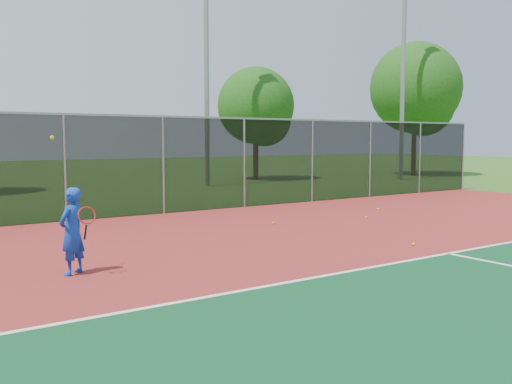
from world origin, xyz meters
The scene contains 11 objects.
court_apron centered at (0.00, 2.00, 0.01)m, with size 30.00×20.00×0.02m, color maroon.
fence_back centered at (0.00, 12.00, 1.56)m, with size 30.00×0.06×3.03m.
tennis_player centered at (-4.76, 5.56, 0.77)m, with size 0.65×0.72×2.37m.
practice_ball_0 centered at (6.11, 8.79, 0.06)m, with size 0.07×0.07×0.07m, color gold.
practice_ball_2 centered at (1.49, 8.25, 0.06)m, with size 0.07×0.07×0.07m, color gold.
practice_ball_3 centered at (2.12, 3.98, 0.06)m, with size 0.07×0.07×0.07m, color gold.
practice_ball_4 centered at (4.40, 7.64, 0.06)m, with size 0.07×0.07×0.07m, color gold.
floodlight_n centered at (6.34, 20.37, 7.52)m, with size 0.90×0.40×13.46m.
floodlight_ne centered at (17.55, 17.87, 7.52)m, with size 0.90×0.40×13.46m.
tree_back_mid centered at (10.86, 22.51, 4.00)m, with size 4.34×4.34×6.37m.
tree_back_right centered at (21.36, 20.02, 5.27)m, with size 5.71×5.71×8.39m.
Camera 1 is at (-7.62, -4.12, 2.34)m, focal length 40.00 mm.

